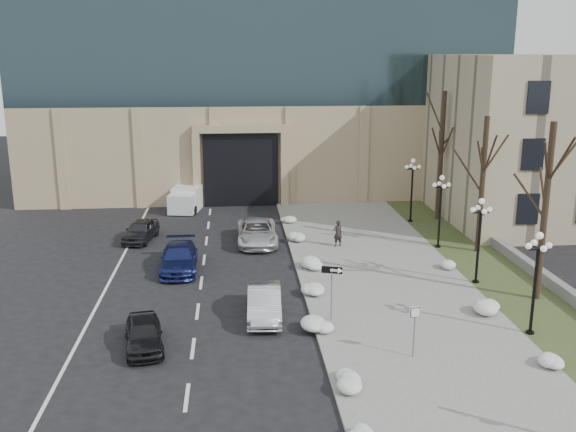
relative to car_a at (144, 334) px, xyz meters
name	(u,v)px	position (x,y,z in m)	size (l,w,h in m)	color
ground	(375,419)	(8.55, -6.24, -0.65)	(160.00, 160.00, 0.00)	black
sidewalk	(382,276)	(12.05, 7.76, -0.59)	(9.00, 40.00, 0.12)	#979691
curb	(302,279)	(7.55, 7.76, -0.58)	(0.30, 40.00, 0.14)	#979691
grass_strip	(495,273)	(18.55, 7.76, -0.60)	(4.00, 40.00, 0.10)	#374522
stone_wall	(514,256)	(20.55, 9.76, -0.30)	(0.50, 30.00, 0.70)	slate
car_a	(144,334)	(0.00, 0.00, 0.00)	(1.54, 3.82, 1.30)	black
car_b	(264,303)	(5.24, 2.79, 0.08)	(1.55, 4.45, 1.47)	#B3B6BB
car_c	(179,258)	(0.72, 9.98, 0.08)	(2.04, 5.01, 1.45)	navy
car_d	(257,232)	(5.40, 14.93, 0.11)	(2.52, 5.47, 1.52)	silver
car_e	(141,230)	(-2.28, 16.27, 0.04)	(1.64, 4.08, 1.39)	#2C2C31
pedestrian	(338,233)	(10.49, 13.47, 0.32)	(0.62, 0.41, 1.71)	black
box_truck	(189,197)	(0.36, 25.36, 0.25)	(3.03, 6.10, 1.85)	silver
one_way_sign	(335,277)	(8.46, 1.93, 1.58)	(0.99, 0.49, 2.70)	slate
keep_sign	(415,321)	(11.07, -2.00, 1.04)	(0.49, 0.10, 2.29)	slate
snow_clump_b	(344,382)	(7.84, -4.12, -0.35)	(1.10, 1.60, 0.36)	white
snow_clump_c	(322,326)	(7.70, 0.90, -0.35)	(1.10, 1.60, 0.36)	white
snow_clump_d	(310,288)	(7.78, 5.71, -0.35)	(1.10, 1.60, 0.36)	white
snow_clump_e	(308,265)	(8.08, 9.31, -0.35)	(1.10, 1.60, 0.36)	white
snow_clump_f	(296,239)	(7.90, 14.66, -0.35)	(1.10, 1.60, 0.36)	white
snow_clump_g	(287,222)	(7.70, 19.20, -0.35)	(1.10, 1.60, 0.36)	white
snow_clump_h	(540,358)	(15.99, -2.98, -0.35)	(1.10, 1.60, 0.36)	white
snow_clump_i	(486,307)	(15.86, 2.34, -0.35)	(1.10, 1.60, 0.36)	white
snow_clump_j	(454,266)	(16.40, 8.37, -0.35)	(1.10, 1.60, 0.36)	white
lamppost_a	(536,270)	(16.85, -0.24, 2.42)	(1.18, 1.18, 4.76)	black
lamppost_b	(480,229)	(16.85, 6.26, 2.42)	(1.18, 1.18, 4.76)	black
lamppost_c	(441,202)	(16.85, 12.76, 2.42)	(1.18, 1.18, 4.76)	black
lamppost_d	(412,182)	(16.85, 19.26, 2.42)	(1.18, 1.18, 4.76)	black
tree_near	(547,187)	(19.05, 3.76, 5.18)	(3.20, 3.20, 9.00)	black
tree_mid	(484,166)	(19.05, 11.76, 4.85)	(3.20, 3.20, 8.50)	black
tree_far	(442,138)	(19.05, 19.76, 5.50)	(3.20, 3.20, 9.50)	black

